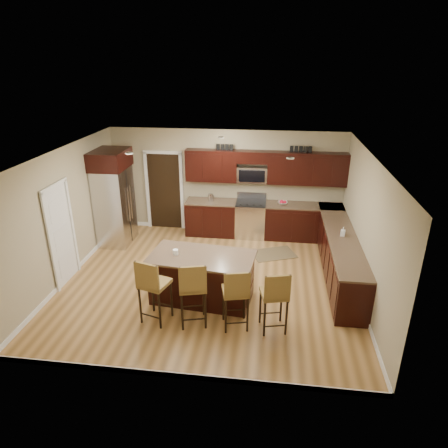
# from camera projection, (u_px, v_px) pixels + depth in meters

# --- Properties ---
(floor) EXTENTS (6.00, 6.00, 0.00)m
(floor) POSITION_uv_depth(u_px,v_px,m) (210.00, 282.00, 8.36)
(floor) COLOR #A57841
(floor) RESTS_ON ground
(ceiling) EXTENTS (6.00, 6.00, 0.00)m
(ceiling) POSITION_uv_depth(u_px,v_px,m) (208.00, 155.00, 7.32)
(ceiling) COLOR silver
(ceiling) RESTS_ON wall_back
(wall_back) EXTENTS (6.00, 0.00, 6.00)m
(wall_back) POSITION_uv_depth(u_px,v_px,m) (226.00, 182.00, 10.35)
(wall_back) COLOR tan
(wall_back) RESTS_ON floor
(wall_left) EXTENTS (0.00, 5.50, 5.50)m
(wall_left) POSITION_uv_depth(u_px,v_px,m) (65.00, 215.00, 8.19)
(wall_left) COLOR tan
(wall_left) RESTS_ON floor
(wall_right) EXTENTS (0.00, 5.50, 5.50)m
(wall_right) POSITION_uv_depth(u_px,v_px,m) (366.00, 230.00, 7.49)
(wall_right) COLOR tan
(wall_right) RESTS_ON floor
(base_cabinets) EXTENTS (4.02, 3.96, 0.92)m
(base_cabinets) POSITION_uv_depth(u_px,v_px,m) (300.00, 238.00, 9.28)
(base_cabinets) COLOR black
(base_cabinets) RESTS_ON floor
(upper_cabinets) EXTENTS (4.00, 0.33, 0.80)m
(upper_cabinets) POSITION_uv_depth(u_px,v_px,m) (267.00, 167.00, 9.89)
(upper_cabinets) COLOR black
(upper_cabinets) RESTS_ON wall_back
(range) EXTENTS (0.76, 0.64, 1.11)m
(range) POSITION_uv_depth(u_px,v_px,m) (251.00, 219.00, 10.34)
(range) COLOR silver
(range) RESTS_ON floor
(microwave) EXTENTS (0.76, 0.31, 0.40)m
(microwave) POSITION_uv_depth(u_px,v_px,m) (252.00, 174.00, 10.04)
(microwave) COLOR silver
(microwave) RESTS_ON upper_cabinets
(doorway) EXTENTS (0.85, 0.03, 2.06)m
(doorway) POSITION_uv_depth(u_px,v_px,m) (165.00, 191.00, 10.66)
(doorway) COLOR black
(doorway) RESTS_ON floor
(pantry_door) EXTENTS (0.03, 0.80, 2.04)m
(pantry_door) POSITION_uv_depth(u_px,v_px,m) (61.00, 236.00, 8.04)
(pantry_door) COLOR white
(pantry_door) RESTS_ON floor
(letter_decor) EXTENTS (2.20, 0.03, 0.15)m
(letter_decor) POSITION_uv_depth(u_px,v_px,m) (262.00, 148.00, 9.73)
(letter_decor) COLOR black
(letter_decor) RESTS_ON upper_cabinets
(island) EXTENTS (2.06, 1.23, 0.92)m
(island) POSITION_uv_depth(u_px,v_px,m) (202.00, 279.00, 7.64)
(island) COLOR black
(island) RESTS_ON floor
(stool_left) EXTENTS (0.57, 0.57, 1.23)m
(stool_left) POSITION_uv_depth(u_px,v_px,m) (152.00, 284.00, 6.82)
(stool_left) COLOR olive
(stool_left) RESTS_ON floor
(stool_mid) EXTENTS (0.56, 0.56, 1.23)m
(stool_mid) POSITION_uv_depth(u_px,v_px,m) (193.00, 287.00, 6.74)
(stool_mid) COLOR olive
(stool_mid) RESTS_ON floor
(stool_right) EXTENTS (0.52, 0.52, 1.16)m
(stool_right) POSITION_uv_depth(u_px,v_px,m) (236.00, 292.00, 6.67)
(stool_right) COLOR olive
(stool_right) RESTS_ON floor
(refrigerator) EXTENTS (0.79, 1.02, 2.35)m
(refrigerator) POSITION_uv_depth(u_px,v_px,m) (114.00, 197.00, 9.71)
(refrigerator) COLOR silver
(refrigerator) RESTS_ON floor
(floor_mat) EXTENTS (1.16, 0.98, 0.01)m
(floor_mat) POSITION_uv_depth(u_px,v_px,m) (274.00, 254.00, 9.53)
(floor_mat) COLOR brown
(floor_mat) RESTS_ON floor
(fruit_bowl) EXTENTS (0.26, 0.26, 0.06)m
(fruit_bowl) POSITION_uv_depth(u_px,v_px,m) (283.00, 203.00, 10.06)
(fruit_bowl) COLOR silver
(fruit_bowl) RESTS_ON base_cabinets
(soap_bottle) EXTENTS (0.11, 0.11, 0.19)m
(soap_bottle) POSITION_uv_depth(u_px,v_px,m) (343.00, 232.00, 8.25)
(soap_bottle) COLOR #B2B2B2
(soap_bottle) RESTS_ON base_cabinets
(canister_tall) EXTENTS (0.12, 0.12, 0.20)m
(canister_tall) POSITION_uv_depth(u_px,v_px,m) (211.00, 197.00, 10.25)
(canister_tall) COLOR silver
(canister_tall) RESTS_ON base_cabinets
(canister_short) EXTENTS (0.11, 0.11, 0.16)m
(canister_short) POSITION_uv_depth(u_px,v_px,m) (212.00, 198.00, 10.25)
(canister_short) COLOR silver
(canister_short) RESTS_ON base_cabinets
(island_jar) EXTENTS (0.10, 0.10, 0.10)m
(island_jar) POSITION_uv_depth(u_px,v_px,m) (175.00, 252.00, 7.49)
(island_jar) COLOR white
(island_jar) RESTS_ON island
(stool_extra) EXTENTS (0.52, 0.52, 1.16)m
(stool_extra) POSITION_uv_depth(u_px,v_px,m) (275.00, 295.00, 6.59)
(stool_extra) COLOR olive
(stool_extra) RESTS_ON floor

